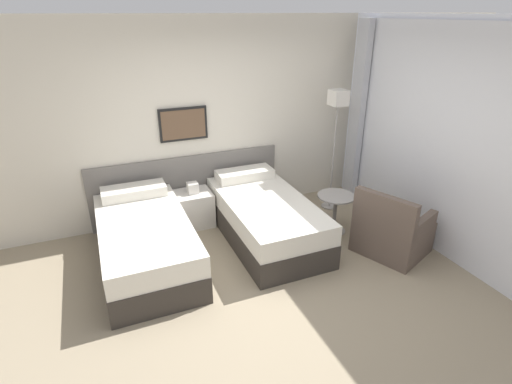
{
  "coord_description": "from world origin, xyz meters",
  "views": [
    {
      "loc": [
        -1.49,
        -3.15,
        2.72
      ],
      "look_at": [
        0.22,
        0.93,
        0.71
      ],
      "focal_mm": 28.0,
      "sensor_mm": 36.0,
      "label": 1
    }
  ],
  "objects": [
    {
      "name": "ground_plane",
      "position": [
        0.0,
        0.0,
        0.0
      ],
      "size": [
        16.0,
        16.0,
        0.0
      ],
      "primitive_type": "plane",
      "color": "gray"
    },
    {
      "name": "wall_headboard",
      "position": [
        -0.02,
        2.03,
        1.3
      ],
      "size": [
        10.0,
        0.1,
        2.7
      ],
      "color": "beige",
      "rests_on": "ground_plane"
    },
    {
      "name": "wall_window",
      "position": [
        2.25,
        -0.14,
        1.34
      ],
      "size": [
        0.21,
        4.5,
        2.7
      ],
      "color": "white",
      "rests_on": "ground_plane"
    },
    {
      "name": "bed_near_door",
      "position": [
        -1.14,
        1.0,
        0.29
      ],
      "size": [
        0.99,
        1.95,
        0.69
      ],
      "color": "#332D28",
      "rests_on": "ground_plane"
    },
    {
      "name": "bed_near_window",
      "position": [
        0.38,
        1.0,
        0.29
      ],
      "size": [
        0.99,
        1.95,
        0.69
      ],
      "color": "#332D28",
      "rests_on": "ground_plane"
    },
    {
      "name": "nightstand",
      "position": [
        -0.38,
        1.7,
        0.25
      ],
      "size": [
        0.48,
        0.43,
        0.62
      ],
      "color": "beige",
      "rests_on": "ground_plane"
    },
    {
      "name": "floor_lamp",
      "position": [
        1.65,
        1.45,
        1.45
      ],
      "size": [
        0.24,
        0.24,
        1.76
      ],
      "color": "#9E9993",
      "rests_on": "ground_plane"
    },
    {
      "name": "side_table",
      "position": [
        1.3,
        0.79,
        0.37
      ],
      "size": [
        0.49,
        0.49,
        0.53
      ],
      "color": "gray",
      "rests_on": "ground_plane"
    },
    {
      "name": "armchair",
      "position": [
        1.65,
        0.09,
        0.27
      ],
      "size": [
        0.94,
        0.97,
        0.85
      ],
      "rotation": [
        0.0,
        0.0,
        1.96
      ],
      "color": "brown",
      "rests_on": "ground_plane"
    }
  ]
}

